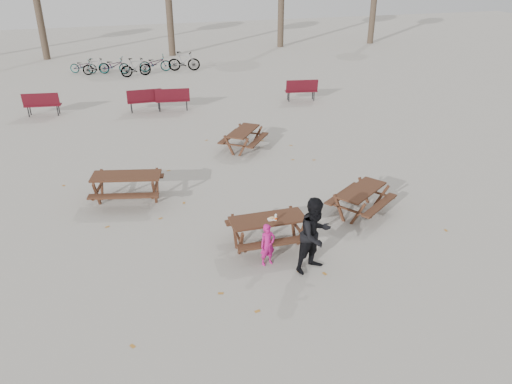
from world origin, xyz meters
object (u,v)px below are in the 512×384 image
object	(u,v)px
child	(268,245)
picnic_table_far	(244,140)
food_tray	(272,219)
picnic_table_east	(361,201)
soda_bottle	(276,218)
main_picnic_table	(268,225)
adult	(315,235)
picnic_table_north	(128,188)

from	to	relation	value
child	picnic_table_far	world-z (taller)	child
food_tray	picnic_table_east	bearing A→B (deg)	19.21
child	picnic_table_far	xyz separation A→B (m)	(1.36, 7.19, -0.16)
soda_bottle	child	distance (m)	0.77
child	soda_bottle	bearing A→B (deg)	45.33
food_tray	picnic_table_far	xyz separation A→B (m)	(1.07, 6.56, -0.44)
child	picnic_table_far	bearing A→B (deg)	67.96
food_tray	child	distance (m)	0.75
main_picnic_table	picnic_table_east	xyz separation A→B (m)	(2.95, 0.91, -0.23)
soda_bottle	child	size ratio (longest dim) A/B	0.17
child	adult	xyz separation A→B (m)	(0.94, -0.47, 0.38)
adult	picnic_table_far	bearing A→B (deg)	65.45
food_tray	adult	xyz separation A→B (m)	(0.65, -1.10, 0.10)
picnic_table_east	picnic_table_far	size ratio (longest dim) A/B	1.01
picnic_table_north	adult	bearing A→B (deg)	-37.52
main_picnic_table	food_tray	size ratio (longest dim) A/B	10.00
picnic_table_far	picnic_table_north	bearing A→B (deg)	162.67
main_picnic_table	picnic_table_north	world-z (taller)	picnic_table_north
soda_bottle	food_tray	bearing A→B (deg)	152.04
soda_bottle	picnic_table_north	distance (m)	4.84
picnic_table_east	picnic_table_far	xyz separation A→B (m)	(-1.82, 5.56, -0.00)
adult	picnic_table_north	bearing A→B (deg)	108.19
child	picnic_table_east	size ratio (longest dim) A/B	0.62
picnic_table_east	food_tray	bearing A→B (deg)	163.95
main_picnic_table	adult	size ratio (longest dim) A/B	1.01
main_picnic_table	child	xyz separation A→B (m)	(-0.23, -0.72, -0.07)
picnic_table_east	picnic_table_north	world-z (taller)	picnic_table_north
child	picnic_table_north	distance (m)	5.04
picnic_table_far	main_picnic_table	bearing A→B (deg)	-153.03
main_picnic_table	picnic_table_north	size ratio (longest dim) A/B	0.94
picnic_table_east	picnic_table_far	bearing A→B (deg)	72.89
adult	picnic_table_far	size ratio (longest dim) A/B	1.08
soda_bottle	picnic_table_far	size ratio (longest dim) A/B	0.10
picnic_table_east	adult	bearing A→B (deg)	-171.97
food_tray	picnic_table_east	size ratio (longest dim) A/B	0.11
child	picnic_table_north	world-z (taller)	child
soda_bottle	picnic_table_far	distance (m)	6.70
adult	child	bearing A→B (deg)	131.85
child	food_tray	bearing A→B (deg)	53.54
food_tray	child	bearing A→B (deg)	-115.12
food_tray	soda_bottle	xyz separation A→B (m)	(0.09, -0.05, 0.05)
main_picnic_table	picnic_table_north	xyz separation A→B (m)	(-3.11, 3.41, -0.18)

